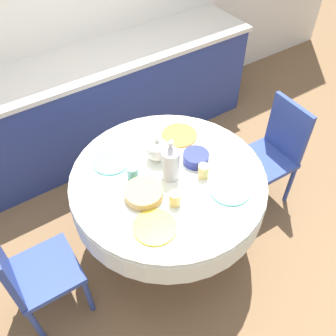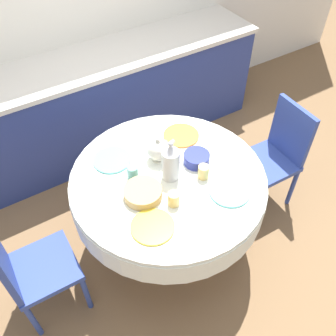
% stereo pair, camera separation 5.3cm
% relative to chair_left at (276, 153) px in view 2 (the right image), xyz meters
% --- Properties ---
extents(ground_plane, '(12.00, 12.00, 0.00)m').
position_rel_chair_left_xyz_m(ground_plane, '(-0.99, 0.03, -0.50)').
color(ground_plane, brown).
extents(wall_back, '(7.00, 0.05, 2.60)m').
position_rel_chair_left_xyz_m(wall_back, '(-0.99, 1.69, 0.80)').
color(wall_back, silver).
rests_on(wall_back, ground_plane).
extents(kitchen_counter, '(3.24, 0.64, 0.94)m').
position_rel_chair_left_xyz_m(kitchen_counter, '(-0.99, 1.35, -0.03)').
color(kitchen_counter, navy).
rests_on(kitchen_counter, ground_plane).
extents(dining_table, '(1.29, 1.29, 0.76)m').
position_rel_chair_left_xyz_m(dining_table, '(-0.99, 0.03, 0.14)').
color(dining_table, tan).
rests_on(dining_table, ground_plane).
extents(chair_left, '(0.41, 0.41, 0.91)m').
position_rel_chair_left_xyz_m(chair_left, '(0.00, 0.00, 0.00)').
color(chair_left, '#2D428E').
rests_on(chair_left, ground_plane).
extents(chair_right, '(0.41, 0.41, 0.91)m').
position_rel_chair_left_xyz_m(chair_right, '(-1.97, 0.05, 0.00)').
color(chair_right, '#2D428E').
rests_on(chair_right, ground_plane).
extents(plate_near_left, '(0.26, 0.26, 0.01)m').
position_rel_chair_left_xyz_m(plate_near_left, '(-1.27, -0.26, 0.27)').
color(plate_near_left, yellow).
rests_on(plate_near_left, dining_table).
extents(cup_near_left, '(0.07, 0.07, 0.09)m').
position_rel_chair_left_xyz_m(cup_near_left, '(-1.07, -0.18, 0.31)').
color(cup_near_left, '#DBB766').
rests_on(cup_near_left, dining_table).
extents(plate_near_right, '(0.26, 0.26, 0.01)m').
position_rel_chair_left_xyz_m(plate_near_right, '(-0.73, -0.28, 0.27)').
color(plate_near_right, '#60BCB7').
rests_on(plate_near_right, dining_table).
extents(cup_near_right, '(0.07, 0.07, 0.09)m').
position_rel_chair_left_xyz_m(cup_near_right, '(-0.80, -0.09, 0.31)').
color(cup_near_right, '#DBB766').
rests_on(cup_near_right, dining_table).
extents(plate_far_left, '(0.26, 0.26, 0.01)m').
position_rel_chair_left_xyz_m(plate_far_left, '(-1.23, 0.35, 0.27)').
color(plate_far_left, '#60BCB7').
rests_on(plate_far_left, dining_table).
extents(cup_far_left, '(0.07, 0.07, 0.09)m').
position_rel_chair_left_xyz_m(cup_far_left, '(-1.18, 0.15, 0.31)').
color(cup_far_left, '#5BA39E').
rests_on(cup_far_left, dining_table).
extents(plate_far_right, '(0.26, 0.26, 0.01)m').
position_rel_chair_left_xyz_m(plate_far_right, '(-0.70, 0.32, 0.27)').
color(plate_far_right, orange).
rests_on(plate_far_right, dining_table).
extents(cup_far_right, '(0.07, 0.07, 0.09)m').
position_rel_chair_left_xyz_m(cup_far_right, '(-0.90, 0.24, 0.31)').
color(cup_far_right, '#DBB766').
rests_on(cup_far_right, dining_table).
extents(coffee_carafe, '(0.11, 0.11, 0.30)m').
position_rel_chair_left_xyz_m(coffee_carafe, '(-0.97, 0.02, 0.39)').
color(coffee_carafe, '#B2B2B7').
rests_on(coffee_carafe, dining_table).
extents(teapot, '(0.21, 0.15, 0.19)m').
position_rel_chair_left_xyz_m(teapot, '(-0.96, 0.20, 0.35)').
color(teapot, silver).
rests_on(teapot, dining_table).
extents(bread_basket, '(0.24, 0.24, 0.06)m').
position_rel_chair_left_xyz_m(bread_basket, '(-1.20, -0.02, 0.29)').
color(bread_basket, tan).
rests_on(bread_basket, dining_table).
extents(fruit_bowl, '(0.17, 0.17, 0.07)m').
position_rel_chair_left_xyz_m(fruit_bowl, '(-0.76, 0.04, 0.30)').
color(fruit_bowl, navy).
rests_on(fruit_bowl, dining_table).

